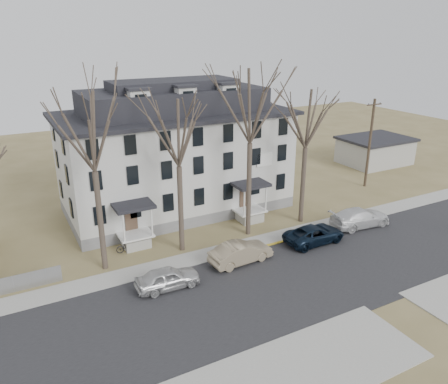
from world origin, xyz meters
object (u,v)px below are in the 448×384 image
tree_mid_right (307,114)px  bicycle_left (128,246)px  boarding_house (176,154)px  car_white (360,218)px  tree_center (251,101)px  tree_far_left (90,126)px  utility_pole_far (370,142)px  tree_mid_left (178,128)px  car_navy (314,235)px  car_silver (168,278)px  car_tan (241,253)px

tree_mid_right → bicycle_left: 17.92m
boarding_house → car_white: boarding_house is taller
tree_center → car_white: 14.27m
tree_far_left → utility_pole_far: size_ratio=1.44×
boarding_house → tree_mid_left: 9.66m
boarding_house → car_navy: boarding_house is taller
tree_mid_left → car_silver: 10.41m
car_silver → tree_mid_left: bearing=-31.0°
boarding_house → utility_pole_far: bearing=-10.9°
tree_mid_left → car_white: 17.99m
boarding_house → tree_center: bearing=-69.8°
tree_far_left → bicycle_left: (2.16, 1.60, -9.86)m
bicycle_left → tree_center: bearing=-99.6°
tree_far_left → car_white: tree_far_left is taller
tree_mid_left → utility_pole_far: 24.33m
tree_far_left → car_silver: (3.05, -4.59, -9.61)m
tree_center → car_white: bearing=-19.5°
tree_center → bicycle_left: tree_center is taller
tree_center → utility_pole_far: bearing=13.5°
tree_far_left → car_white: (21.33, -3.31, -9.54)m
tree_center → car_tan: size_ratio=3.06×
tree_center → tree_mid_right: bearing=0.0°
tree_far_left → car_silver: bearing=-56.4°
car_tan → utility_pole_far: bearing=-72.3°
tree_mid_right → car_silver: 17.56m
car_silver → car_navy: (12.78, 0.67, -0.02)m
car_navy → tree_mid_left: bearing=67.5°
boarding_house → bicycle_left: 10.67m
tree_mid_right → utility_pole_far: (12.00, 4.20, -4.70)m
tree_mid_left → utility_pole_far: size_ratio=1.34×
boarding_house → tree_mid_left: tree_mid_left is taller
car_silver → car_navy: size_ratio=0.84×
tree_mid_right → car_white: (3.83, -3.31, -8.80)m
tree_far_left → utility_pole_far: tree_far_left is taller
car_tan → car_navy: 6.83m
tree_mid_right → car_tan: 12.85m
tree_far_left → car_silver: size_ratio=3.20×
boarding_house → car_white: size_ratio=3.75×
tree_mid_left → bicycle_left: tree_mid_left is taller
tree_far_left → car_tan: (9.00, -3.92, -9.55)m
boarding_house → tree_mid_left: size_ratio=1.63×
boarding_house → utility_pole_far: 20.88m
utility_pole_far → car_silver: 28.18m
tree_center → car_silver: 14.43m
car_silver → bicycle_left: car_silver is taller
tree_center → tree_mid_right: size_ratio=1.15×
tree_center → car_white: tree_center is taller
utility_pole_far → car_silver: bearing=-161.6°
tree_center → tree_mid_right: tree_center is taller
utility_pole_far → car_silver: (-26.45, -8.79, -4.17)m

